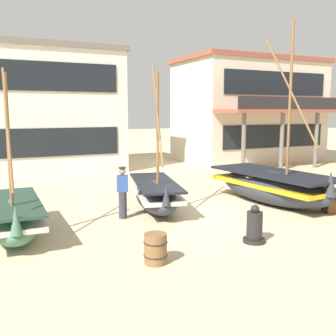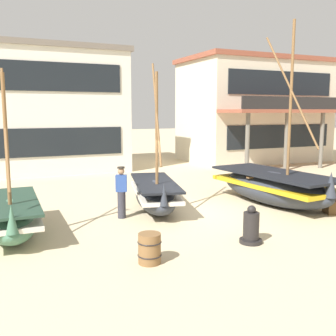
{
  "view_description": "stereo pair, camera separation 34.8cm",
  "coord_description": "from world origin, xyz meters",
  "px_view_note": "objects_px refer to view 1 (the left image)",
  "views": [
    {
      "loc": [
        -6.0,
        -11.64,
        3.44
      ],
      "look_at": [
        0.0,
        1.0,
        1.4
      ],
      "focal_mm": 41.61,
      "sensor_mm": 36.0,
      "label": 1
    },
    {
      "loc": [
        -5.69,
        -11.79,
        3.44
      ],
      "look_at": [
        0.0,
        1.0,
        1.4
      ],
      "focal_mm": 41.61,
      "sensor_mm": 36.0,
      "label": 2
    }
  ],
  "objects_px": {
    "wooden_barrel": "(156,249)",
    "cargo_crate": "(333,206)",
    "fisherman_by_hull": "(123,193)",
    "harbor_building_annex": "(249,110)",
    "fishing_boat_near_left": "(155,194)",
    "capstan_winch": "(254,227)",
    "fishing_boat_centre_large": "(273,186)",
    "fishing_boat_far_right": "(12,217)",
    "harbor_building_main": "(44,110)"
  },
  "relations": [
    {
      "from": "fishing_boat_centre_large",
      "to": "fishing_boat_far_right",
      "type": "bearing_deg",
      "value": -179.91
    },
    {
      "from": "fishing_boat_centre_large",
      "to": "fishing_boat_far_right",
      "type": "distance_m",
      "value": 9.15
    },
    {
      "from": "wooden_barrel",
      "to": "fishing_boat_far_right",
      "type": "bearing_deg",
      "value": 129.04
    },
    {
      "from": "fishing_boat_centre_large",
      "to": "cargo_crate",
      "type": "bearing_deg",
      "value": -62.97
    },
    {
      "from": "fishing_boat_near_left",
      "to": "fisherman_by_hull",
      "type": "xyz_separation_m",
      "value": [
        -1.39,
        -0.55,
        0.26
      ]
    },
    {
      "from": "cargo_crate",
      "to": "wooden_barrel",
      "type": "bearing_deg",
      "value": -168.01
    },
    {
      "from": "fishing_boat_far_right",
      "to": "wooden_barrel",
      "type": "relative_size",
      "value": 6.59
    },
    {
      "from": "fisherman_by_hull",
      "to": "harbor_building_annex",
      "type": "relative_size",
      "value": 0.17
    },
    {
      "from": "harbor_building_main",
      "to": "harbor_building_annex",
      "type": "height_order",
      "value": "harbor_building_annex"
    },
    {
      "from": "fisherman_by_hull",
      "to": "cargo_crate",
      "type": "bearing_deg",
      "value": -19.31
    },
    {
      "from": "fishing_boat_near_left",
      "to": "capstan_winch",
      "type": "relative_size",
      "value": 5.01
    },
    {
      "from": "wooden_barrel",
      "to": "capstan_winch",
      "type": "bearing_deg",
      "value": 4.05
    },
    {
      "from": "fishing_boat_near_left",
      "to": "harbor_building_annex",
      "type": "xyz_separation_m",
      "value": [
        11.75,
        10.37,
        2.94
      ]
    },
    {
      "from": "fishing_boat_near_left",
      "to": "cargo_crate",
      "type": "distance_m",
      "value": 6.13
    },
    {
      "from": "fishing_boat_near_left",
      "to": "harbor_building_annex",
      "type": "bearing_deg",
      "value": 41.41
    },
    {
      "from": "cargo_crate",
      "to": "harbor_building_annex",
      "type": "height_order",
      "value": "harbor_building_annex"
    },
    {
      "from": "wooden_barrel",
      "to": "harbor_building_annex",
      "type": "distance_m",
      "value": 20.45
    },
    {
      "from": "fishing_boat_near_left",
      "to": "harbor_building_annex",
      "type": "distance_m",
      "value": 15.95
    },
    {
      "from": "wooden_barrel",
      "to": "cargo_crate",
      "type": "relative_size",
      "value": 1.24
    },
    {
      "from": "cargo_crate",
      "to": "fishing_boat_far_right",
      "type": "bearing_deg",
      "value": 169.37
    },
    {
      "from": "capstan_winch",
      "to": "wooden_barrel",
      "type": "height_order",
      "value": "capstan_winch"
    },
    {
      "from": "fisherman_by_hull",
      "to": "capstan_winch",
      "type": "distance_m",
      "value": 4.44
    },
    {
      "from": "fishing_boat_centre_large",
      "to": "wooden_barrel",
      "type": "xyz_separation_m",
      "value": [
        -6.35,
        -3.47,
        -0.32
      ]
    },
    {
      "from": "fishing_boat_centre_large",
      "to": "harbor_building_annex",
      "type": "relative_size",
      "value": 0.66
    },
    {
      "from": "fishing_boat_far_right",
      "to": "harbor_building_annex",
      "type": "height_order",
      "value": "harbor_building_annex"
    },
    {
      "from": "capstan_winch",
      "to": "fisherman_by_hull",
      "type": "bearing_deg",
      "value": 122.67
    },
    {
      "from": "fisherman_by_hull",
      "to": "wooden_barrel",
      "type": "distance_m",
      "value": 4.0
    },
    {
      "from": "wooden_barrel",
      "to": "fisherman_by_hull",
      "type": "bearing_deg",
      "value": 81.89
    },
    {
      "from": "wooden_barrel",
      "to": "fishing_boat_near_left",
      "type": "bearing_deg",
      "value": 66.48
    },
    {
      "from": "fishing_boat_centre_large",
      "to": "fishing_boat_far_right",
      "type": "xyz_separation_m",
      "value": [
        -9.15,
        -0.01,
        -0.11
      ]
    },
    {
      "from": "fishing_boat_near_left",
      "to": "fisherman_by_hull",
      "type": "bearing_deg",
      "value": -158.26
    },
    {
      "from": "wooden_barrel",
      "to": "harbor_building_main",
      "type": "height_order",
      "value": "harbor_building_main"
    },
    {
      "from": "capstan_winch",
      "to": "wooden_barrel",
      "type": "distance_m",
      "value": 2.95
    },
    {
      "from": "fishing_boat_centre_large",
      "to": "fisherman_by_hull",
      "type": "xyz_separation_m",
      "value": [
        -5.79,
        0.46,
        0.16
      ]
    },
    {
      "from": "fishing_boat_far_right",
      "to": "fisherman_by_hull",
      "type": "height_order",
      "value": "fishing_boat_far_right"
    },
    {
      "from": "wooden_barrel",
      "to": "cargo_crate",
      "type": "bearing_deg",
      "value": 11.99
    },
    {
      "from": "fishing_boat_near_left",
      "to": "wooden_barrel",
      "type": "height_order",
      "value": "fishing_boat_near_left"
    },
    {
      "from": "fisherman_by_hull",
      "to": "wooden_barrel",
      "type": "height_order",
      "value": "fisherman_by_hull"
    },
    {
      "from": "wooden_barrel",
      "to": "fishing_boat_centre_large",
      "type": "bearing_deg",
      "value": 28.67
    },
    {
      "from": "harbor_building_main",
      "to": "fisherman_by_hull",
      "type": "bearing_deg",
      "value": -87.02
    },
    {
      "from": "capstan_winch",
      "to": "wooden_barrel",
      "type": "bearing_deg",
      "value": -175.95
    },
    {
      "from": "fishing_boat_near_left",
      "to": "fishing_boat_far_right",
      "type": "height_order",
      "value": "fishing_boat_near_left"
    },
    {
      "from": "harbor_building_main",
      "to": "harbor_building_annex",
      "type": "distance_m",
      "value": 13.82
    },
    {
      "from": "harbor_building_annex",
      "to": "fishing_boat_centre_large",
      "type": "bearing_deg",
      "value": -122.89
    },
    {
      "from": "fishing_boat_far_right",
      "to": "capstan_winch",
      "type": "height_order",
      "value": "fishing_boat_far_right"
    },
    {
      "from": "fisherman_by_hull",
      "to": "capstan_winch",
      "type": "bearing_deg",
      "value": -57.33
    },
    {
      "from": "fishing_boat_centre_large",
      "to": "wooden_barrel",
      "type": "relative_size",
      "value": 9.33
    },
    {
      "from": "fishing_boat_near_left",
      "to": "fishing_boat_centre_large",
      "type": "xyz_separation_m",
      "value": [
        4.4,
        -1.01,
        0.1
      ]
    },
    {
      "from": "capstan_winch",
      "to": "cargo_crate",
      "type": "xyz_separation_m",
      "value": [
        4.38,
        1.35,
        -0.17
      ]
    },
    {
      "from": "fishing_boat_far_right",
      "to": "wooden_barrel",
      "type": "height_order",
      "value": "fishing_boat_far_right"
    }
  ]
}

